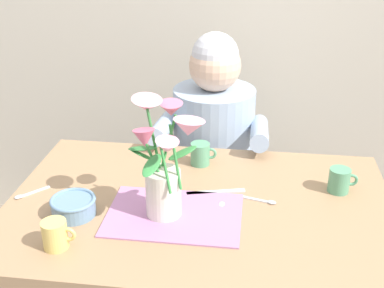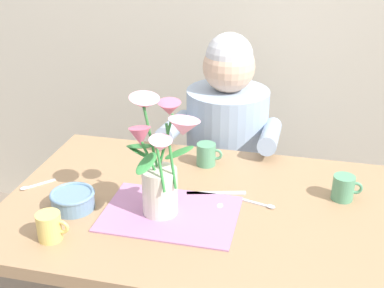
# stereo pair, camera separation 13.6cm
# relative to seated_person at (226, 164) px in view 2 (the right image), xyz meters

# --- Properties ---
(dining_table) EXTENTS (1.20, 0.80, 0.74)m
(dining_table) POSITION_rel_seated_person_xyz_m (0.01, -0.62, 0.08)
(dining_table) COLOR #9E7A56
(dining_table) RESTS_ON ground_plane
(seated_person) EXTENTS (0.45, 0.47, 1.14)m
(seated_person) POSITION_rel_seated_person_xyz_m (0.00, 0.00, 0.00)
(seated_person) COLOR #4C4C56
(seated_person) RESTS_ON ground_plane
(striped_placemat) EXTENTS (0.40, 0.28, 0.00)m
(striped_placemat) POSITION_rel_seated_person_xyz_m (-0.06, -0.69, 0.18)
(striped_placemat) COLOR #B275A3
(striped_placemat) RESTS_ON dining_table
(flower_vase) EXTENTS (0.25, 0.22, 0.36)m
(flower_vase) POSITION_rel_seated_person_xyz_m (-0.08, -0.69, 0.35)
(flower_vase) COLOR silver
(flower_vase) RESTS_ON dining_table
(ceramic_bowl) EXTENTS (0.14, 0.14, 0.06)m
(ceramic_bowl) POSITION_rel_seated_person_xyz_m (-0.35, -0.72, 0.21)
(ceramic_bowl) COLOR #6689A8
(ceramic_bowl) RESTS_ON dining_table
(dinner_knife) EXTENTS (0.19, 0.06, 0.00)m
(dinner_knife) POSITION_rel_seated_person_xyz_m (0.06, -0.54, 0.18)
(dinner_knife) COLOR silver
(dinner_knife) RESTS_ON dining_table
(tea_cup) EXTENTS (0.09, 0.07, 0.08)m
(tea_cup) POSITION_rel_seated_person_xyz_m (-0.34, -0.88, 0.22)
(tea_cup) COLOR #E5C666
(tea_cup) RESTS_ON dining_table
(ceramic_mug) EXTENTS (0.09, 0.07, 0.08)m
(ceramic_mug) POSITION_rel_seated_person_xyz_m (0.45, -0.48, 0.22)
(ceramic_mug) COLOR #569970
(ceramic_mug) RESTS_ON dining_table
(coffee_cup) EXTENTS (0.09, 0.07, 0.08)m
(coffee_cup) POSITION_rel_seated_person_xyz_m (-0.01, -0.35, 0.22)
(coffee_cup) COLOR #569970
(coffee_cup) RESTS_ON dining_table
(spoon_0) EXTENTS (0.09, 0.10, 0.01)m
(spoon_0) POSITION_rel_seated_person_xyz_m (-0.54, -0.64, 0.18)
(spoon_0) COLOR silver
(spoon_0) RESTS_ON dining_table
(spoon_1) EXTENTS (0.02, 0.12, 0.01)m
(spoon_1) POSITION_rel_seated_person_xyz_m (0.08, -0.64, 0.18)
(spoon_1) COLOR silver
(spoon_1) RESTS_ON dining_table
(spoon_2) EXTENTS (0.12, 0.04, 0.01)m
(spoon_2) POSITION_rel_seated_person_xyz_m (0.21, -0.58, 0.18)
(spoon_2) COLOR silver
(spoon_2) RESTS_ON dining_table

